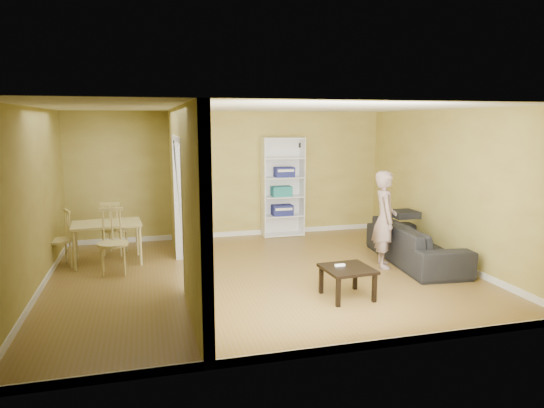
{
  "coord_description": "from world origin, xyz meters",
  "views": [
    {
      "loc": [
        -1.72,
        -7.14,
        2.39
      ],
      "look_at": [
        0.2,
        0.2,
        1.1
      ],
      "focal_mm": 32.0,
      "sensor_mm": 36.0,
      "label": 1
    }
  ],
  "objects_px": {
    "coffee_table": "(347,272)",
    "chair_near": "(113,242)",
    "person": "(385,211)",
    "chair_far": "(114,227)",
    "sofa": "(416,237)",
    "dining_table": "(107,227)",
    "chair_left": "(58,239)",
    "bookshelf": "(282,187)"
  },
  "relations": [
    {
      "from": "bookshelf",
      "to": "chair_left",
      "type": "distance_m",
      "value": 4.46
    },
    {
      "from": "chair_near",
      "to": "chair_far",
      "type": "xyz_separation_m",
      "value": [
        -0.04,
        1.23,
        -0.03
      ]
    },
    {
      "from": "person",
      "to": "chair_near",
      "type": "height_order",
      "value": "person"
    },
    {
      "from": "sofa",
      "to": "chair_near",
      "type": "bearing_deg",
      "value": 87.76
    },
    {
      "from": "sofa",
      "to": "person",
      "type": "distance_m",
      "value": 0.82
    },
    {
      "from": "chair_left",
      "to": "chair_near",
      "type": "distance_m",
      "value": 1.09
    },
    {
      "from": "chair_near",
      "to": "dining_table",
      "type": "bearing_deg",
      "value": 98.36
    },
    {
      "from": "person",
      "to": "chair_far",
      "type": "relative_size",
      "value": 1.91
    },
    {
      "from": "chair_left",
      "to": "coffee_table",
      "type": "bearing_deg",
      "value": 35.98
    },
    {
      "from": "person",
      "to": "dining_table",
      "type": "xyz_separation_m",
      "value": [
        -4.46,
        1.39,
        -0.32
      ]
    },
    {
      "from": "coffee_table",
      "to": "chair_near",
      "type": "height_order",
      "value": "chair_near"
    },
    {
      "from": "sofa",
      "to": "dining_table",
      "type": "distance_m",
      "value": 5.28
    },
    {
      "from": "person",
      "to": "chair_far",
      "type": "xyz_separation_m",
      "value": [
        -4.38,
        1.95,
        -0.45
      ]
    },
    {
      "from": "person",
      "to": "bookshelf",
      "type": "relative_size",
      "value": 0.91
    },
    {
      "from": "dining_table",
      "to": "chair_far",
      "type": "height_order",
      "value": "chair_far"
    },
    {
      "from": "coffee_table",
      "to": "chair_far",
      "type": "relative_size",
      "value": 0.65
    },
    {
      "from": "sofa",
      "to": "coffee_table",
      "type": "bearing_deg",
      "value": 130.33
    },
    {
      "from": "chair_near",
      "to": "chair_far",
      "type": "relative_size",
      "value": 1.05
    },
    {
      "from": "person",
      "to": "coffee_table",
      "type": "distance_m",
      "value": 1.78
    },
    {
      "from": "chair_left",
      "to": "chair_far",
      "type": "relative_size",
      "value": 0.97
    },
    {
      "from": "person",
      "to": "chair_far",
      "type": "height_order",
      "value": "person"
    },
    {
      "from": "coffee_table",
      "to": "bookshelf",
      "type": "bearing_deg",
      "value": 87.6
    },
    {
      "from": "person",
      "to": "chair_left",
      "type": "height_order",
      "value": "person"
    },
    {
      "from": "person",
      "to": "chair_left",
      "type": "bearing_deg",
      "value": 92.73
    },
    {
      "from": "sofa",
      "to": "chair_left",
      "type": "distance_m",
      "value": 6.01
    },
    {
      "from": "chair_near",
      "to": "person",
      "type": "bearing_deg",
      "value": -11.86
    },
    {
      "from": "dining_table",
      "to": "chair_far",
      "type": "bearing_deg",
      "value": 81.05
    },
    {
      "from": "sofa",
      "to": "chair_near",
      "type": "height_order",
      "value": "chair_near"
    },
    {
      "from": "bookshelf",
      "to": "coffee_table",
      "type": "xyz_separation_m",
      "value": [
        -0.16,
        -3.85,
        -0.67
      ]
    },
    {
      "from": "chair_far",
      "to": "dining_table",
      "type": "bearing_deg",
      "value": 98.22
    },
    {
      "from": "chair_left",
      "to": "dining_table",
      "type": "bearing_deg",
      "value": 72.77
    },
    {
      "from": "coffee_table",
      "to": "sofa",
      "type": "bearing_deg",
      "value": 35.22
    },
    {
      "from": "person",
      "to": "chair_left",
      "type": "xyz_separation_m",
      "value": [
        -5.23,
        1.33,
        -0.47
      ]
    },
    {
      "from": "chair_left",
      "to": "chair_near",
      "type": "relative_size",
      "value": 0.92
    },
    {
      "from": "person",
      "to": "bookshelf",
      "type": "distance_m",
      "value": 2.84
    },
    {
      "from": "sofa",
      "to": "bookshelf",
      "type": "bearing_deg",
      "value": 37.78
    },
    {
      "from": "dining_table",
      "to": "chair_near",
      "type": "bearing_deg",
      "value": -79.18
    },
    {
      "from": "coffee_table",
      "to": "chair_left",
      "type": "relative_size",
      "value": 0.67
    },
    {
      "from": "dining_table",
      "to": "chair_far",
      "type": "relative_size",
      "value": 1.14
    },
    {
      "from": "dining_table",
      "to": "chair_left",
      "type": "height_order",
      "value": "chair_left"
    },
    {
      "from": "coffee_table",
      "to": "chair_left",
      "type": "xyz_separation_m",
      "value": [
        -4.06,
        2.53,
        0.11
      ]
    },
    {
      "from": "person",
      "to": "dining_table",
      "type": "relative_size",
      "value": 1.68
    }
  ]
}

